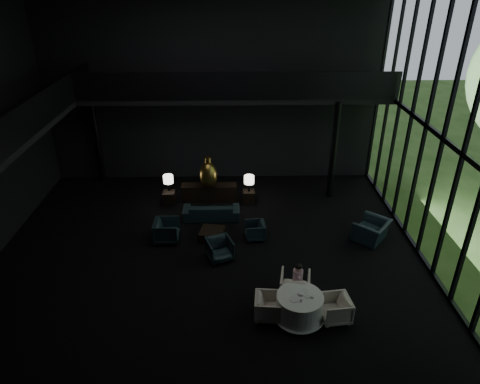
{
  "coord_description": "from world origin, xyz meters",
  "views": [
    {
      "loc": [
        0.78,
        -11.66,
        8.37
      ],
      "look_at": [
        1.02,
        0.5,
        2.04
      ],
      "focal_mm": 32.0,
      "sensor_mm": 36.0,
      "label": 1
    }
  ],
  "objects_px": {
    "window_armchair": "(372,227)",
    "dining_chair_west": "(269,306)",
    "side_table_right": "(249,197)",
    "dining_chair_east": "(335,308)",
    "lounge_armchair_east": "(255,231)",
    "sofa": "(211,208)",
    "lounge_armchair_west": "(167,229)",
    "console": "(209,193)",
    "bronze_urn": "(208,175)",
    "table_lamp_left": "(168,180)",
    "dining_table": "(299,308)",
    "coffee_table": "(212,234)",
    "child": "(298,273)",
    "dining_chair_north": "(295,284)",
    "lounge_armchair_south": "(220,248)",
    "table_lamp_right": "(249,180)",
    "side_table_left": "(169,197)"
  },
  "relations": [
    {
      "from": "dining_chair_east",
      "to": "side_table_right",
      "type": "bearing_deg",
      "value": -169.43
    },
    {
      "from": "table_lamp_left",
      "to": "dining_table",
      "type": "bearing_deg",
      "value": -56.99
    },
    {
      "from": "lounge_armchair_south",
      "to": "child",
      "type": "bearing_deg",
      "value": -58.3
    },
    {
      "from": "lounge_armchair_east",
      "to": "dining_chair_west",
      "type": "relative_size",
      "value": 0.85
    },
    {
      "from": "bronze_urn",
      "to": "child",
      "type": "bearing_deg",
      "value": -63.42
    },
    {
      "from": "table_lamp_left",
      "to": "lounge_armchair_south",
      "type": "height_order",
      "value": "table_lamp_left"
    },
    {
      "from": "coffee_table",
      "to": "dining_chair_east",
      "type": "xyz_separation_m",
      "value": [
        3.44,
        -3.94,
        0.2
      ]
    },
    {
      "from": "child",
      "to": "console",
      "type": "bearing_deg",
      "value": -64.31
    },
    {
      "from": "coffee_table",
      "to": "dining_chair_north",
      "type": "xyz_separation_m",
      "value": [
        2.48,
        -3.03,
        0.28
      ]
    },
    {
      "from": "lounge_armchair_south",
      "to": "dining_chair_north",
      "type": "height_order",
      "value": "dining_chair_north"
    },
    {
      "from": "table_lamp_right",
      "to": "side_table_left",
      "type": "bearing_deg",
      "value": -179.61
    },
    {
      "from": "side_table_right",
      "to": "dining_table",
      "type": "height_order",
      "value": "dining_table"
    },
    {
      "from": "table_lamp_left",
      "to": "window_armchair",
      "type": "relative_size",
      "value": 0.53
    },
    {
      "from": "side_table_right",
      "to": "lounge_armchair_west",
      "type": "relative_size",
      "value": 0.55
    },
    {
      "from": "side_table_right",
      "to": "table_lamp_right",
      "type": "xyz_separation_m",
      "value": [
        -0.0,
        -0.0,
        0.73
      ]
    },
    {
      "from": "dining_chair_west",
      "to": "bronze_urn",
      "type": "bearing_deg",
      "value": 21.66
    },
    {
      "from": "side_table_left",
      "to": "dining_chair_east",
      "type": "bearing_deg",
      "value": -51.25
    },
    {
      "from": "table_lamp_right",
      "to": "child",
      "type": "bearing_deg",
      "value": -78.09
    },
    {
      "from": "coffee_table",
      "to": "dining_chair_east",
      "type": "distance_m",
      "value": 5.23
    },
    {
      "from": "dining_chair_north",
      "to": "table_lamp_left",
      "type": "bearing_deg",
      "value": -42.91
    },
    {
      "from": "side_table_right",
      "to": "dining_chair_east",
      "type": "height_order",
      "value": "dining_chair_east"
    },
    {
      "from": "sofa",
      "to": "dining_table",
      "type": "height_order",
      "value": "sofa"
    },
    {
      "from": "bronze_urn",
      "to": "sofa",
      "type": "distance_m",
      "value": 1.46
    },
    {
      "from": "child",
      "to": "bronze_urn",
      "type": "bearing_deg",
      "value": -63.42
    },
    {
      "from": "side_table_right",
      "to": "dining_chair_east",
      "type": "xyz_separation_m",
      "value": [
        2.05,
        -6.57,
        0.12
      ]
    },
    {
      "from": "sofa",
      "to": "coffee_table",
      "type": "bearing_deg",
      "value": 92.69
    },
    {
      "from": "side_table_right",
      "to": "lounge_armchair_west",
      "type": "distance_m",
      "value": 3.99
    },
    {
      "from": "sofa",
      "to": "window_armchair",
      "type": "relative_size",
      "value": 1.73
    },
    {
      "from": "dining_table",
      "to": "dining_chair_north",
      "type": "bearing_deg",
      "value": 90.31
    },
    {
      "from": "window_armchair",
      "to": "dining_table",
      "type": "distance_m",
      "value": 4.79
    },
    {
      "from": "coffee_table",
      "to": "dining_table",
      "type": "xyz_separation_m",
      "value": [
        2.49,
        -3.88,
        0.15
      ]
    },
    {
      "from": "console",
      "to": "table_lamp_left",
      "type": "xyz_separation_m",
      "value": [
        -1.6,
        -0.1,
        0.64
      ]
    },
    {
      "from": "lounge_armchair_south",
      "to": "dining_chair_north",
      "type": "relative_size",
      "value": 0.87
    },
    {
      "from": "console",
      "to": "table_lamp_right",
      "type": "relative_size",
      "value": 3.32
    },
    {
      "from": "lounge_armchair_west",
      "to": "dining_chair_west",
      "type": "height_order",
      "value": "lounge_armchair_west"
    },
    {
      "from": "side_table_right",
      "to": "sofa",
      "type": "bearing_deg",
      "value": -140.4
    },
    {
      "from": "table_lamp_right",
      "to": "lounge_armchair_west",
      "type": "relative_size",
      "value": 0.71
    },
    {
      "from": "dining_chair_north",
      "to": "lounge_armchair_east",
      "type": "bearing_deg",
      "value": -61.74
    },
    {
      "from": "window_armchair",
      "to": "dining_chair_west",
      "type": "relative_size",
      "value": 1.73
    },
    {
      "from": "dining_chair_east",
      "to": "window_armchair",
      "type": "bearing_deg",
      "value": 144.4
    },
    {
      "from": "sofa",
      "to": "dining_table",
      "type": "bearing_deg",
      "value": 115.48
    },
    {
      "from": "console",
      "to": "lounge_armchair_east",
      "type": "relative_size",
      "value": 3.6
    },
    {
      "from": "side_table_right",
      "to": "dining_chair_west",
      "type": "height_order",
      "value": "dining_chair_west"
    },
    {
      "from": "sofa",
      "to": "lounge_armchair_west",
      "type": "distance_m",
      "value": 2.09
    },
    {
      "from": "side_table_right",
      "to": "table_lamp_right",
      "type": "distance_m",
      "value": 0.73
    },
    {
      "from": "bronze_urn",
      "to": "side_table_right",
      "type": "relative_size",
      "value": 2.55
    },
    {
      "from": "side_table_right",
      "to": "coffee_table",
      "type": "height_order",
      "value": "side_table_right"
    },
    {
      "from": "child",
      "to": "side_table_left",
      "type": "bearing_deg",
      "value": -51.71
    },
    {
      "from": "dining_chair_east",
      "to": "lounge_armchair_east",
      "type": "bearing_deg",
      "value": -160.6
    },
    {
      "from": "side_table_left",
      "to": "dining_table",
      "type": "height_order",
      "value": "dining_table"
    }
  ]
}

